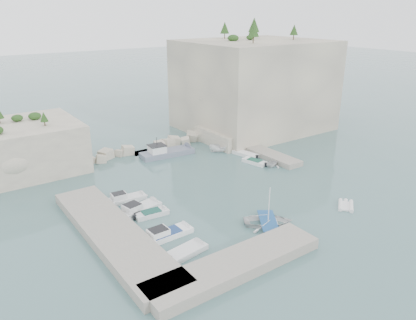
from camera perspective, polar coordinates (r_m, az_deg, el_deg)
ground at (r=52.49m, az=3.80°, el=-4.94°), size 400.00×400.00×0.00m
cliff_east at (r=81.10m, az=6.46°, el=10.39°), size 26.00×22.00×17.00m
cliff_terrace at (r=72.78m, az=2.91°, el=3.46°), size 8.00×10.00×2.50m
outcrop_west at (r=65.29m, az=-24.72°, el=1.63°), size 16.00×14.00×7.00m
quay_west at (r=43.86m, az=-13.18°, el=-10.13°), size 5.00×24.00×1.10m
quay_south at (r=38.32m, az=3.87°, el=-14.48°), size 18.00×4.00×1.10m
ledge_east at (r=67.58m, az=7.41°, el=1.20°), size 3.00×16.00×0.80m
breakwater at (r=69.01m, az=-8.38°, el=1.83°), size 28.00×3.00×1.40m
motorboat_a at (r=51.80m, az=-11.54°, el=-5.70°), size 5.78×2.17×1.40m
motorboat_b at (r=49.00m, az=-9.73°, el=-7.16°), size 6.50×3.26×1.40m
motorboat_c at (r=47.87m, az=-7.95°, el=-7.75°), size 4.43×1.94×0.70m
motorboat_d at (r=43.51m, az=-5.93°, el=-10.75°), size 6.49×2.11×1.40m
motorboat_e at (r=40.81m, az=-2.99°, el=-12.98°), size 4.78×2.52×0.70m
rowboat at (r=46.06m, az=8.43°, el=-8.99°), size 6.65×6.24×1.12m
inflatable_dinghy at (r=52.13m, az=18.79°, el=-6.26°), size 3.54×3.22×0.44m
tender_east_a at (r=62.43m, az=8.99°, el=-0.91°), size 3.21×2.89×1.50m
tender_east_b at (r=63.31m, az=6.56°, el=-0.48°), size 2.40×4.59×0.70m
tender_east_c at (r=66.58m, az=5.26°, el=0.63°), size 2.53×5.19×0.70m
tender_east_d at (r=68.14m, az=1.92°, el=1.18°), size 4.37×3.42×1.60m
work_boat at (r=66.70m, az=-5.74°, el=0.65°), size 9.87×3.69×2.20m
rowboat_mast at (r=44.83m, az=8.60°, el=-6.02°), size 0.10×0.10×4.20m
vegetation at (r=77.78m, az=3.04°, el=17.06°), size 53.48×13.88×13.40m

